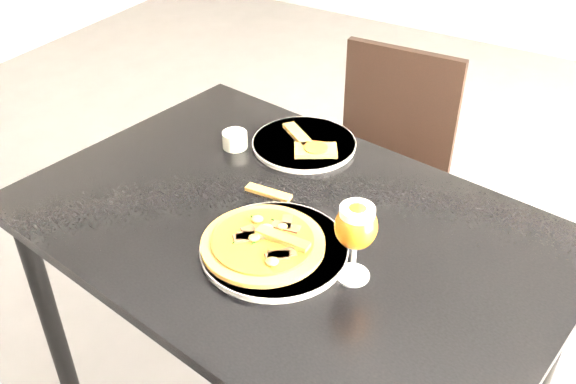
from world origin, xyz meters
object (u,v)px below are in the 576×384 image
Objects in this scene: chair_far at (381,174)px; dining_table at (287,252)px; pizza at (263,242)px; beer_glass at (356,227)px.

dining_table is at bearing -87.90° from chair_far.
dining_table is 5.10× the size of pizza.
beer_glass reaches higher than chair_far.
pizza is 0.22m from beer_glass.
chair_far is 4.97× the size of beer_glass.
pizza is at bearing -87.65° from chair_far.
beer_glass is at bearing -73.79° from chair_far.
dining_table is at bearing 95.91° from pizza.
beer_glass reaches higher than dining_table.
chair_far is (-0.05, 0.68, -0.19)m from dining_table.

